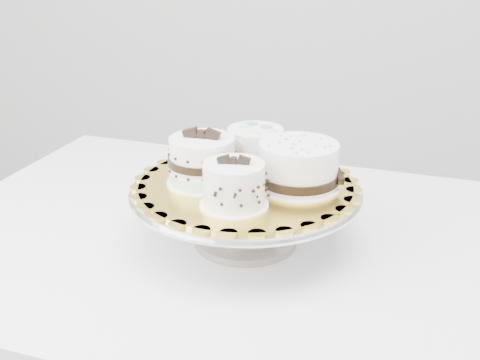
# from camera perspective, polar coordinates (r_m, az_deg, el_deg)

# --- Properties ---
(table) EXTENTS (1.24, 0.94, 0.75)m
(table) POSITION_cam_1_polar(r_m,az_deg,el_deg) (1.04, 1.33, -9.71)
(table) COLOR white
(table) RESTS_ON floor
(cake_stand) EXTENTS (0.36, 0.36, 0.10)m
(cake_stand) POSITION_cam_1_polar(r_m,az_deg,el_deg) (0.96, 0.54, -2.28)
(cake_stand) COLOR gray
(cake_stand) RESTS_ON table
(cake_board) EXTENTS (0.44, 0.44, 0.00)m
(cake_board) POSITION_cam_1_polar(r_m,az_deg,el_deg) (0.94, 0.54, -0.43)
(cake_board) COLOR gold
(cake_board) RESTS_ON cake_stand
(cake_swirl) EXTENTS (0.10, 0.10, 0.08)m
(cake_swirl) POSITION_cam_1_polar(r_m,az_deg,el_deg) (0.85, -0.58, -0.56)
(cake_swirl) COLOR white
(cake_swirl) RESTS_ON cake_board
(cake_banded) EXTENTS (0.11, 0.11, 0.09)m
(cake_banded) POSITION_cam_1_polar(r_m,az_deg,el_deg) (0.93, -3.59, 1.68)
(cake_banded) COLOR white
(cake_banded) RESTS_ON cake_board
(cake_dots) EXTENTS (0.12, 0.12, 0.07)m
(cake_dots) POSITION_cam_1_polar(r_m,az_deg,el_deg) (0.99, 1.46, 3.07)
(cake_dots) COLOR white
(cake_dots) RESTS_ON cake_board
(cake_ribbon) EXTENTS (0.15, 0.14, 0.07)m
(cake_ribbon) POSITION_cam_1_polar(r_m,az_deg,el_deg) (0.92, 5.63, 1.29)
(cake_ribbon) COLOR white
(cake_ribbon) RESTS_ON cake_board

